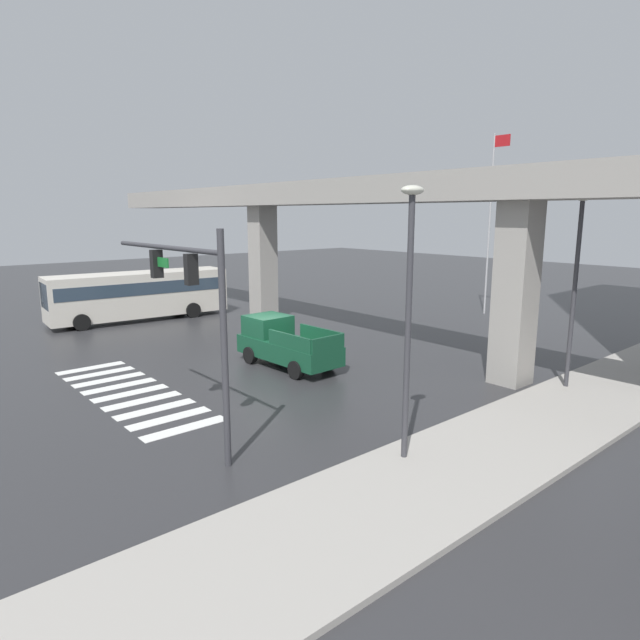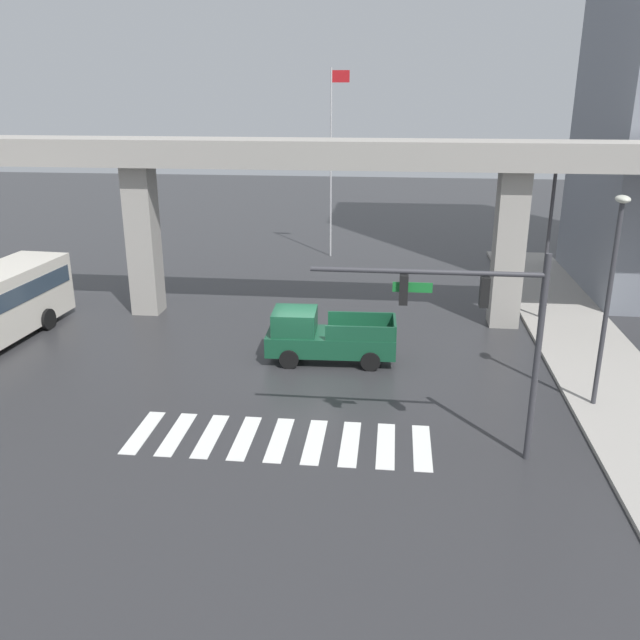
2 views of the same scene
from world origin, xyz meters
name	(u,v)px [view 2 (image 2 of 2)]	position (x,y,z in m)	size (l,w,h in m)	color
ground_plane	(305,363)	(0.00, 0.00, 0.00)	(120.00, 120.00, 0.00)	#2D2D30
crosswalk_stripes	(279,440)	(0.00, -6.19, 0.01)	(9.35, 2.80, 0.01)	silver
elevated_overpass	(321,166)	(0.00, 5.70, 7.11)	(52.50, 2.52, 8.24)	#9E9991
sidewalk_east	(591,355)	(11.52, 2.00, 0.07)	(4.00, 36.00, 0.15)	#9E9991
pickup_truck	(324,337)	(0.68, 0.43, 0.99)	(5.16, 2.22, 2.08)	#14472D
traffic_signal_mast	(478,316)	(5.72, -6.48, 4.39)	(6.49, 0.32, 6.20)	#38383D
street_lamp_near_corner	(611,279)	(10.32, -2.77, 4.56)	(0.44, 0.70, 7.24)	#38383D
street_lamp_mid_block	(550,224)	(10.32, 6.52, 4.56)	(0.44, 0.70, 7.24)	#38383D
street_lamp_far_north	(507,186)	(10.32, 19.07, 4.56)	(0.44, 0.70, 7.24)	#38383D
flagpole	(332,152)	(-0.65, 18.23, 6.60)	(1.16, 0.12, 11.55)	silver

